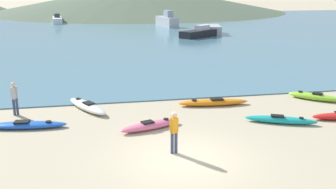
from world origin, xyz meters
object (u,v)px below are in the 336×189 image
kayak_on_sand_1 (213,102)px  kayak_on_sand_5 (87,106)px  kayak_on_sand_3 (315,97)px  kayak_on_sand_7 (26,125)px  moored_boat_2 (167,21)px  person_near_foreground (174,130)px  moored_boat_0 (200,33)px  person_near_waterline (14,96)px  moored_boat_3 (57,20)px  moored_boat_1 (213,30)px  kayak_on_sand_0 (150,125)px  kayak_on_sand_6 (281,120)px

kayak_on_sand_1 → kayak_on_sand_5: kayak_on_sand_5 is taller
kayak_on_sand_3 → kayak_on_sand_7: (-14.29, -1.54, -0.04)m
kayak_on_sand_3 → moored_boat_2: moored_boat_2 is taller
kayak_on_sand_1 → person_near_foreground: person_near_foreground is taller
kayak_on_sand_1 → moored_boat_0: (6.63, 26.34, 0.38)m
person_near_waterline → kayak_on_sand_5: bearing=3.8°
person_near_foreground → moored_boat_2: bearing=79.3°
kayak_on_sand_1 → kayak_on_sand_5: bearing=175.6°
kayak_on_sand_3 → moored_boat_0: 26.46m
kayak_on_sand_5 → moored_boat_0: size_ratio=0.61×
kayak_on_sand_1 → kayak_on_sand_3: (5.54, -0.10, 0.02)m
kayak_on_sand_7 → person_near_foreground: 6.78m
kayak_on_sand_3 → person_near_foreground: size_ratio=1.59×
kayak_on_sand_3 → kayak_on_sand_7: size_ratio=0.72×
kayak_on_sand_3 → person_near_foreground: bearing=-148.7°
kayak_on_sand_5 → moored_boat_2: moored_boat_2 is taller
person_near_foreground → moored_boat_2: (8.41, 44.53, -0.01)m
person_near_foreground → moored_boat_3: person_near_foreground is taller
kayak_on_sand_7 → moored_boat_2: 43.13m
kayak_on_sand_5 → kayak_on_sand_3: bearing=-2.8°
kayak_on_sand_1 → kayak_on_sand_5: (-6.23, 0.48, 0.02)m
kayak_on_sand_3 → moored_boat_1: moored_boat_1 is taller
moored_boat_1 → kayak_on_sand_1: bearing=-107.3°
kayak_on_sand_3 → kayak_on_sand_0: bearing=-163.8°
kayak_on_sand_1 → kayak_on_sand_7: (-8.75, -1.63, -0.02)m
kayak_on_sand_1 → person_near_waterline: 9.50m
kayak_on_sand_5 → kayak_on_sand_6: 9.07m
kayak_on_sand_5 → kayak_on_sand_1: bearing=-4.4°
kayak_on_sand_5 → moored_boat_3: moored_boat_3 is taller
kayak_on_sand_5 → person_near_waterline: 3.32m
kayak_on_sand_5 → kayak_on_sand_0: bearing=-51.0°
kayak_on_sand_0 → kayak_on_sand_5: (-2.62, 3.23, 0.02)m
kayak_on_sand_1 → person_near_waterline: bearing=178.4°
kayak_on_sand_6 → moored_boat_0: moored_boat_0 is taller
kayak_on_sand_7 → moored_boat_3: size_ratio=0.59×
kayak_on_sand_5 → moored_boat_0: moored_boat_0 is taller
kayak_on_sand_3 → kayak_on_sand_5: size_ratio=0.77×
kayak_on_sand_0 → kayak_on_sand_7: bearing=167.8°
kayak_on_sand_5 → kayak_on_sand_7: size_ratio=0.93×
kayak_on_sand_7 → moored_boat_2: size_ratio=0.64×
kayak_on_sand_6 → moored_boat_0: size_ratio=0.58×
kayak_on_sand_1 → moored_boat_1: (9.04, 29.00, 0.42)m
kayak_on_sand_7 → moored_boat_0: (15.39, 27.97, 0.40)m
moored_boat_0 → moored_boat_2: 12.89m
moored_boat_1 → moored_boat_2: size_ratio=0.84×
person_near_foreground → person_near_waterline: size_ratio=0.99×
person_near_waterline → moored_boat_3: person_near_waterline is taller
person_near_waterline → moored_boat_2: 41.58m
kayak_on_sand_3 → kayak_on_sand_5: bearing=177.2°
kayak_on_sand_7 → person_near_foreground: person_near_foreground is taller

